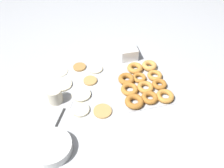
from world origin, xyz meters
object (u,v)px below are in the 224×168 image
at_px(pancake_3, 95,69).
at_px(batter_bowl, 51,147).
at_px(pancake_1, 81,95).
at_px(pancake_2, 79,67).
at_px(donut_tray, 143,84).
at_px(spatula, 66,105).
at_px(pancake_5, 103,111).
at_px(pancake_0, 81,110).
at_px(container_stack, 127,51).
at_px(paper_cup, 55,95).
at_px(pancake_4, 62,84).
at_px(pancake_7, 59,71).
at_px(pancake_6, 90,81).

height_order(pancake_3, batter_bowl, batter_bowl).
relative_size(pancake_1, pancake_2, 1.33).
xyz_separation_m(donut_tray, batter_bowl, (-0.32, 0.58, 0.01)).
distance_m(donut_tray, spatula, 0.49).
relative_size(pancake_5, donut_tray, 0.26).
distance_m(pancake_0, pancake_1, 0.12).
height_order(pancake_0, container_stack, container_stack).
relative_size(pancake_2, batter_bowl, 0.42).
bearing_deg(batter_bowl, pancake_5, -58.77).
bearing_deg(paper_cup, donut_tray, -90.22).
bearing_deg(paper_cup, pancake_2, -33.75).
height_order(pancake_1, donut_tray, donut_tray).
relative_size(pancake_0, container_stack, 0.63).
xyz_separation_m(pancake_2, donut_tray, (-0.27, -0.36, 0.01)).
xyz_separation_m(pancake_0, pancake_3, (0.33, -0.14, -0.00)).
distance_m(pancake_4, pancake_7, 0.13).
distance_m(pancake_3, container_stack, 0.27).
bearing_deg(container_stack, donut_tray, -177.75).
relative_size(pancake_6, container_stack, 0.54).
xyz_separation_m(pancake_4, spatula, (-0.17, -0.01, -0.00)).
bearing_deg(pancake_7, donut_tray, -117.04).
distance_m(pancake_5, pancake_6, 0.26).
relative_size(pancake_1, spatula, 0.49).
bearing_deg(pancake_6, paper_cup, 117.19).
bearing_deg(container_stack, paper_cup, 121.00).
bearing_deg(spatula, pancake_1, -35.21).
bearing_deg(container_stack, pancake_5, 149.03).
xyz_separation_m(pancake_0, pancake_1, (0.11, -0.02, 0.00)).
bearing_deg(container_stack, pancake_6, 123.65).
relative_size(pancake_6, batter_bowl, 0.42).
relative_size(pancake_4, batter_bowl, 0.59).
height_order(pancake_5, batter_bowl, batter_bowl).
height_order(pancake_5, donut_tray, donut_tray).
xyz_separation_m(pancake_0, pancake_2, (0.37, -0.04, -0.00)).
height_order(pancake_7, container_stack, container_stack).
height_order(pancake_5, pancake_6, pancake_6).
distance_m(pancake_4, pancake_5, 0.33).
height_order(pancake_5, pancake_7, pancake_5).
xyz_separation_m(pancake_5, pancake_7, (0.40, 0.21, -0.00)).
bearing_deg(pancake_3, pancake_7, 81.87).
distance_m(pancake_1, pancake_4, 0.15).
height_order(pancake_3, paper_cup, paper_cup).
bearing_deg(pancake_3, container_stack, -69.09).
bearing_deg(pancake_2, pancake_3, -114.58).
relative_size(pancake_5, pancake_7, 0.94).
xyz_separation_m(pancake_0, pancake_6, (0.22, -0.09, -0.00)).
height_order(pancake_6, donut_tray, donut_tray).
bearing_deg(pancake_6, pancake_1, 146.28).
bearing_deg(pancake_7, container_stack, -82.56).
height_order(pancake_0, donut_tray, donut_tray).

